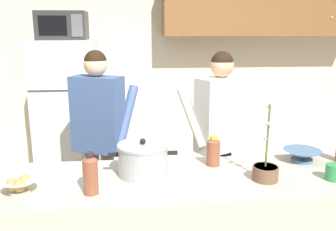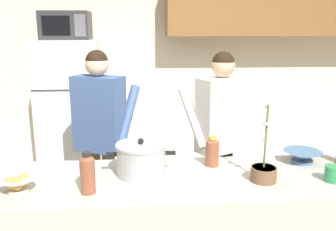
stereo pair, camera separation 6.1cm
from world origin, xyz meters
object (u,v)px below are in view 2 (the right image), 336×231
(person_near_pot, at_px, (100,124))
(coffee_mug, at_px, (333,174))
(cooking_pot, at_px, (141,159))
(empty_bowl, at_px, (302,156))
(potted_orchid, at_px, (264,171))
(bottle_mid_counter, at_px, (212,151))
(refrigerator, at_px, (72,119))
(person_by_sink, at_px, (220,125))
(bottle_near_edge, at_px, (88,173))
(microwave, at_px, (66,26))
(bread_bowl, at_px, (17,184))

(person_near_pot, xyz_separation_m, coffee_mug, (1.45, -1.06, -0.04))
(cooking_pot, height_order, empty_bowl, cooking_pot)
(coffee_mug, xyz_separation_m, potted_orchid, (-0.40, 0.04, 0.01))
(bottle_mid_counter, xyz_separation_m, potted_orchid, (0.25, -0.26, -0.03))
(refrigerator, bearing_deg, bottle_mid_counter, -54.32)
(person_by_sink, height_order, empty_bowl, person_by_sink)
(bottle_near_edge, bearing_deg, coffee_mug, 2.00)
(bottle_near_edge, bearing_deg, bottle_mid_counter, 25.15)
(refrigerator, relative_size, coffee_mug, 12.75)
(refrigerator, relative_size, microwave, 3.48)
(person_near_pot, bearing_deg, refrigerator, 113.87)
(bottle_near_edge, bearing_deg, microwave, 102.82)
(microwave, xyz_separation_m, bottle_mid_counter, (1.20, -1.64, -0.79))
(refrigerator, height_order, bread_bowl, refrigerator)
(microwave, relative_size, potted_orchid, 1.05)
(microwave, xyz_separation_m, bread_bowl, (0.07, -1.96, -0.84))
(bread_bowl, bearing_deg, bottle_mid_counter, 15.87)
(coffee_mug, xyz_separation_m, bread_bowl, (-1.78, -0.02, 0.00))
(refrigerator, xyz_separation_m, microwave, (0.00, -0.02, 0.98))
(bottle_mid_counter, height_order, potted_orchid, potted_orchid)
(person_near_pot, height_order, bottle_mid_counter, person_near_pot)
(microwave, bearing_deg, refrigerator, 90.07)
(cooking_pot, distance_m, bread_bowl, 0.70)
(cooking_pot, xyz_separation_m, bottle_mid_counter, (0.46, 0.11, -0.00))
(microwave, bearing_deg, bottle_mid_counter, -53.96)
(microwave, xyz_separation_m, potted_orchid, (1.45, -1.91, -0.83))
(empty_bowl, relative_size, potted_orchid, 0.55)
(person_near_pot, xyz_separation_m, empty_bowl, (1.40, -0.75, -0.04))
(person_by_sink, distance_m, coffee_mug, 1.08)
(bread_bowl, relative_size, bottle_mid_counter, 0.97)
(bread_bowl, bearing_deg, refrigerator, 92.10)
(person_by_sink, bearing_deg, bread_bowl, -142.80)
(empty_bowl, distance_m, bottle_mid_counter, 0.61)
(microwave, xyz_separation_m, empty_bowl, (1.80, -1.64, -0.84))
(cooking_pot, relative_size, bottle_mid_counter, 2.11)
(person_by_sink, bearing_deg, empty_bowl, -59.21)
(bottle_mid_counter, bearing_deg, bottle_near_edge, -154.85)
(microwave, bearing_deg, person_near_pot, -65.61)
(person_near_pot, distance_m, bread_bowl, 1.13)
(person_by_sink, relative_size, bottle_mid_counter, 8.14)
(microwave, bearing_deg, coffee_mug, -46.44)
(microwave, bearing_deg, cooking_pot, -67.15)
(microwave, height_order, empty_bowl, microwave)
(microwave, xyz_separation_m, coffee_mug, (1.85, -1.94, -0.84))
(potted_orchid, bearing_deg, bottle_near_edge, -175.07)
(bottle_mid_counter, bearing_deg, bread_bowl, -164.13)
(microwave, height_order, bread_bowl, microwave)
(bottle_near_edge, bearing_deg, person_by_sink, 47.62)
(empty_bowl, height_order, bottle_mid_counter, bottle_mid_counter)
(coffee_mug, distance_m, potted_orchid, 0.40)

